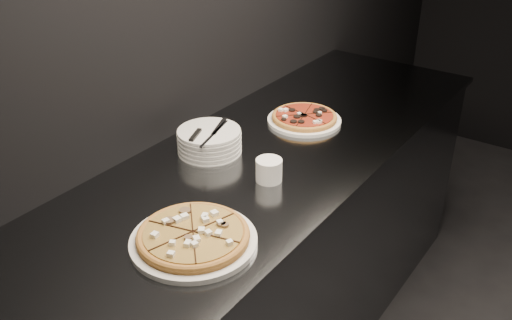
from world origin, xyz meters
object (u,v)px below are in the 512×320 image
Objects in this scene: plate_stack at (209,141)px; pizza_mushroom at (193,237)px; pizza_tomato at (304,118)px; counter at (261,260)px; cutlery at (208,132)px; ramekin at (269,169)px.

pizza_mushroom is at bearing -55.36° from plate_stack.
counter is at bearing -85.51° from pizza_tomato.
cutlery reaches higher than ramekin.
pizza_tomato is at bearing 70.18° from plate_stack.
plate_stack is at bearing 171.18° from ramekin.
pizza_tomato is 0.47m from ramekin.
counter is at bearing 8.35° from cutlery.
plate_stack is at bearing 124.64° from pizza_mushroom.
counter is 0.58m from cutlery.
ramekin is at bearing -26.44° from cutlery.
counter is 0.53m from ramekin.
counter is 0.72m from pizza_mushroom.
pizza_tomato is 1.40× the size of plate_stack.
plate_stack is at bearing 96.79° from cutlery.
cutlery is 0.28m from ramekin.
cutlery is at bearing -108.00° from pizza_tomato.
plate_stack is at bearing -156.70° from counter.
pizza_tomato is 0.45m from cutlery.
plate_stack is 0.94× the size of cutlery.
pizza_tomato is 0.43m from plate_stack.
pizza_mushroom is 0.54m from plate_stack.
pizza_mushroom is 0.52m from cutlery.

